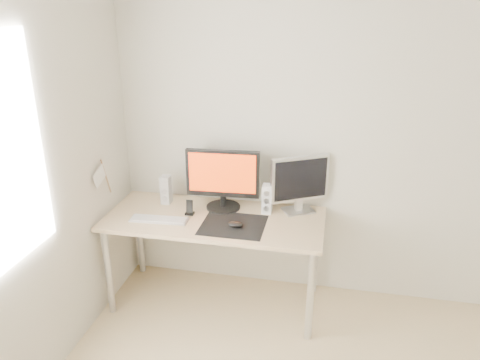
{
  "coord_description": "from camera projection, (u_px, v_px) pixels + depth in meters",
  "views": [
    {
      "loc": [
        -0.12,
        -1.61,
        2.24
      ],
      "look_at": [
        -0.75,
        1.45,
        1.01
      ],
      "focal_mm": 35.0,
      "sensor_mm": 36.0,
      "label": 1
    }
  ],
  "objects": [
    {
      "name": "wall_back",
      "position": [
        349.0,
        142.0,
        3.41
      ],
      "size": [
        3.5,
        0.0,
        3.5
      ],
      "primitive_type": "plane",
      "rotation": [
        1.57,
        0.0,
        0.0
      ],
      "color": "beige",
      "rests_on": "ground"
    },
    {
      "name": "keyboard",
      "position": [
        159.0,
        219.0,
        3.38
      ],
      "size": [
        0.43,
        0.14,
        0.02
      ],
      "color": "#B5B5B7",
      "rests_on": "desk"
    },
    {
      "name": "desk",
      "position": [
        215.0,
        227.0,
        3.46
      ],
      "size": [
        1.6,
        0.7,
        0.73
      ],
      "color": "#D1B587",
      "rests_on": "ground"
    },
    {
      "name": "mouse",
      "position": [
        235.0,
        224.0,
        3.27
      ],
      "size": [
        0.11,
        0.06,
        0.04
      ],
      "primitive_type": "ellipsoid",
      "color": "black",
      "rests_on": "mousepad"
    },
    {
      "name": "phone_dock",
      "position": [
        190.0,
        210.0,
        3.47
      ],
      "size": [
        0.06,
        0.05,
        0.11
      ],
      "color": "black",
      "rests_on": "desk"
    },
    {
      "name": "main_monitor",
      "position": [
        223.0,
        177.0,
        3.48
      ],
      "size": [
        0.55,
        0.28,
        0.47
      ],
      "color": "black",
      "rests_on": "desk"
    },
    {
      "name": "pennant",
      "position": [
        102.0,
        176.0,
        3.34
      ],
      "size": [
        0.01,
        0.23,
        0.29
      ],
      "color": "#A57F54",
      "rests_on": "wall_left"
    },
    {
      "name": "second_monitor",
      "position": [
        300.0,
        182.0,
        3.44
      ],
      "size": [
        0.41,
        0.26,
        0.43
      ],
      "color": "silver",
      "rests_on": "desk"
    },
    {
      "name": "mousepad",
      "position": [
        233.0,
        225.0,
        3.31
      ],
      "size": [
        0.45,
        0.4,
        0.0
      ],
      "primitive_type": "cube",
      "color": "black",
      "rests_on": "desk"
    },
    {
      "name": "speaker_right",
      "position": [
        267.0,
        199.0,
        3.47
      ],
      "size": [
        0.07,
        0.09,
        0.22
      ],
      "color": "white",
      "rests_on": "desk"
    },
    {
      "name": "speaker_left",
      "position": [
        166.0,
        190.0,
        3.63
      ],
      "size": [
        0.07,
        0.09,
        0.22
      ],
      "color": "silver",
      "rests_on": "desk"
    }
  ]
}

